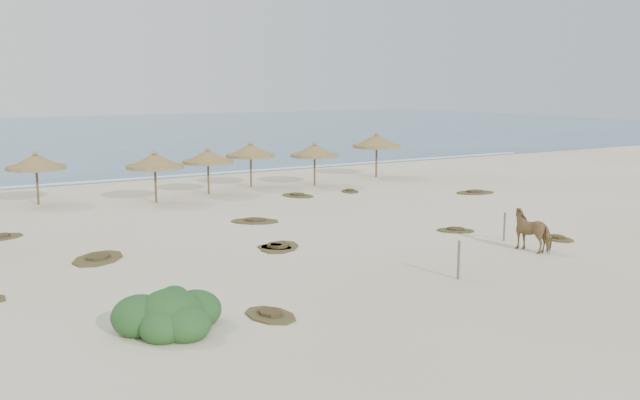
# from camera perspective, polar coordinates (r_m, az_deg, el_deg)

# --- Properties ---
(ground) EXTENTS (160.00, 160.00, 0.00)m
(ground) POSITION_cam_1_polar(r_m,az_deg,el_deg) (26.34, 2.97, -4.61)
(ground) COLOR beige
(ground) RESTS_ON ground
(ocean) EXTENTS (200.00, 100.00, 0.01)m
(ocean) POSITION_cam_1_polar(r_m,az_deg,el_deg) (97.41, -22.73, 4.84)
(ocean) COLOR #275677
(ocean) RESTS_ON ground
(foam_line) EXTENTS (70.00, 0.60, 0.01)m
(foam_line) POSITION_cam_1_polar(r_m,az_deg,el_deg) (49.68, -14.11, 1.69)
(foam_line) COLOR white
(foam_line) RESTS_ON ground
(palapa_1) EXTENTS (3.62, 3.62, 2.88)m
(palapa_1) POSITION_cam_1_polar(r_m,az_deg,el_deg) (40.29, -21.77, 2.80)
(palapa_1) COLOR brown
(palapa_1) RESTS_ON ground
(palapa_2) EXTENTS (3.53, 3.53, 2.87)m
(palapa_2) POSITION_cam_1_polar(r_m,az_deg,el_deg) (38.96, -13.08, 3.01)
(palapa_2) COLOR brown
(palapa_2) RESTS_ON ground
(palapa_3) EXTENTS (3.72, 3.72, 2.77)m
(palapa_3) POSITION_cam_1_polar(r_m,az_deg,el_deg) (41.48, -8.96, 3.39)
(palapa_3) COLOR brown
(palapa_3) RESTS_ON ground
(palapa_4) EXTENTS (3.12, 3.12, 2.87)m
(palapa_4) POSITION_cam_1_polar(r_m,az_deg,el_deg) (44.06, -5.57, 3.91)
(palapa_4) COLOR brown
(palapa_4) RESTS_ON ground
(palapa_5) EXTENTS (3.53, 3.53, 2.80)m
(palapa_5) POSITION_cam_1_polar(r_m,az_deg,el_deg) (44.50, -0.44, 3.93)
(palapa_5) COLOR brown
(palapa_5) RESTS_ON ground
(palapa_6) EXTENTS (3.87, 3.87, 3.12)m
(palapa_6) POSITION_cam_1_polar(r_m,az_deg,el_deg) (48.70, 4.55, 4.66)
(palapa_6) COLOR brown
(palapa_6) RESTS_ON ground
(horse) EXTENTS (1.13, 1.96, 1.56)m
(horse) POSITION_cam_1_polar(r_m,az_deg,el_deg) (28.41, 16.69, -2.35)
(horse) COLOR olive
(horse) RESTS_ON ground
(fence_post_near) EXTENTS (0.13, 0.13, 1.29)m
(fence_post_near) POSITION_cam_1_polar(r_m,az_deg,el_deg) (23.71, 11.04, -4.73)
(fence_post_near) COLOR #6B6150
(fence_post_near) RESTS_ON ground
(fence_post_far) EXTENTS (0.11, 0.11, 1.17)m
(fence_post_far) POSITION_cam_1_polar(r_m,az_deg,el_deg) (29.92, 14.54, -2.07)
(fence_post_far) COLOR #6B6150
(fence_post_far) RESTS_ON ground
(bush) EXTENTS (2.90, 2.55, 1.30)m
(bush) POSITION_cam_1_polar(r_m,az_deg,el_deg) (18.96, -11.87, -9.02)
(bush) COLOR #245122
(bush) RESTS_ON ground
(scrub_1) EXTENTS (2.82, 2.98, 0.16)m
(scrub_1) POSITION_cam_1_polar(r_m,az_deg,el_deg) (27.22, -17.33, -4.46)
(scrub_1) COLOR brown
(scrub_1) RESTS_ON ground
(scrub_2) EXTENTS (1.62, 1.73, 0.16)m
(scrub_2) POSITION_cam_1_polar(r_m,az_deg,el_deg) (27.75, -3.65, -3.79)
(scrub_2) COLOR brown
(scrub_2) RESTS_ON ground
(scrub_3) EXTENTS (2.68, 2.52, 0.16)m
(scrub_3) POSITION_cam_1_polar(r_m,az_deg,el_deg) (33.10, -5.23, -1.67)
(scrub_3) COLOR brown
(scrub_3) RESTS_ON ground
(scrub_4) EXTENTS (1.93, 1.87, 0.16)m
(scrub_4) POSITION_cam_1_polar(r_m,az_deg,el_deg) (31.45, 10.79, -2.38)
(scrub_4) COLOR brown
(scrub_4) RESTS_ON ground
(scrub_5) EXTENTS (2.65, 2.02, 0.16)m
(scrub_5) POSITION_cam_1_polar(r_m,az_deg,el_deg) (42.63, 12.31, 0.61)
(scrub_5) COLOR brown
(scrub_5) RESTS_ON ground
(scrub_6) EXTENTS (2.26, 1.90, 0.16)m
(scrub_6) POSITION_cam_1_polar(r_m,az_deg,el_deg) (32.37, -24.20, -2.71)
(scrub_6) COLOR brown
(scrub_6) RESTS_ON ground
(scrub_7) EXTENTS (1.92, 2.43, 0.16)m
(scrub_7) POSITION_cam_1_polar(r_m,az_deg,el_deg) (40.54, -1.80, 0.38)
(scrub_7) COLOR brown
(scrub_7) RESTS_ON ground
(scrub_9) EXTENTS (2.56, 2.62, 0.16)m
(scrub_9) POSITION_cam_1_polar(r_m,az_deg,el_deg) (27.83, -3.26, -3.75)
(scrub_9) COLOR brown
(scrub_9) RESTS_ON ground
(scrub_10) EXTENTS (1.51, 1.82, 0.16)m
(scrub_10) POSITION_cam_1_polar(r_m,az_deg,el_deg) (42.15, 2.42, 0.72)
(scrub_10) COLOR brown
(scrub_10) RESTS_ON ground
(scrub_11) EXTENTS (1.40, 1.94, 0.16)m
(scrub_11) POSITION_cam_1_polar(r_m,az_deg,el_deg) (19.85, -3.99, -9.13)
(scrub_11) COLOR brown
(scrub_11) RESTS_ON ground
(scrub_12) EXTENTS (1.21, 1.69, 0.16)m
(scrub_12) POSITION_cam_1_polar(r_m,az_deg,el_deg) (30.88, 18.44, -2.91)
(scrub_12) COLOR brown
(scrub_12) RESTS_ON ground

